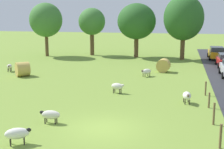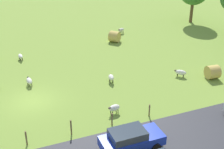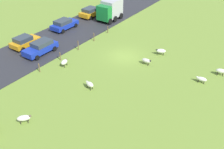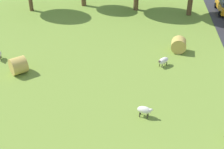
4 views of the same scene
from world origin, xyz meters
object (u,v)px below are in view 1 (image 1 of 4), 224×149
(sheep_2, at_px, (17,134))
(car_1, at_px, (216,53))
(tree_1, at_px, (46,20))
(sheep_1, at_px, (117,86))
(hay_bale_0, at_px, (23,69))
(tree_3, at_px, (92,22))
(tree_2, at_px, (184,18))
(sheep_4, at_px, (50,115))
(sheep_7, at_px, (146,72))
(sheep_0, at_px, (187,96))
(tree_0, at_px, (137,22))
(sheep_5, at_px, (9,66))
(hay_bale_1, at_px, (163,66))

(sheep_2, height_order, car_1, car_1)
(tree_1, height_order, car_1, tree_1)
(car_1, bearing_deg, sheep_1, -114.54)
(hay_bale_0, xyz_separation_m, tree_3, (2.52, 16.77, 4.12))
(tree_1, relative_size, tree_2, 0.89)
(sheep_4, bearing_deg, tree_1, 113.45)
(sheep_1, height_order, sheep_7, sheep_1)
(sheep_0, relative_size, tree_0, 0.15)
(sheep_5, relative_size, tree_3, 0.16)
(hay_bale_1, bearing_deg, tree_0, 112.29)
(sheep_7, distance_m, hay_bale_0, 12.27)
(sheep_4, distance_m, tree_3, 30.00)
(hay_bale_0, bearing_deg, tree_2, 43.82)
(sheep_0, bearing_deg, tree_1, 132.74)
(tree_0, bearing_deg, tree_1, -173.04)
(sheep_1, relative_size, sheep_7, 0.94)
(hay_bale_1, xyz_separation_m, tree_0, (-4.37, 10.66, 4.26))
(sheep_2, distance_m, sheep_4, 3.20)
(sheep_7, distance_m, tree_0, 14.50)
(hay_bale_1, xyz_separation_m, tree_3, (-11.00, 11.53, 4.13))
(sheep_7, bearing_deg, car_1, 59.73)
(tree_0, bearing_deg, sheep_4, -92.19)
(sheep_5, bearing_deg, tree_2, 35.25)
(sheep_0, xyz_separation_m, tree_2, (-0.33, 21.41, 4.93))
(hay_bale_1, distance_m, car_1, 12.49)
(sheep_4, xyz_separation_m, hay_bale_0, (-8.07, 12.40, 0.20))
(sheep_2, xyz_separation_m, sheep_7, (4.34, 17.98, -0.06))
(sheep_5, bearing_deg, sheep_1, -27.42)
(sheep_4, xyz_separation_m, car_1, (11.86, 28.35, 0.40))
(sheep_2, relative_size, sheep_7, 1.08)
(tree_0, bearing_deg, sheep_7, -77.98)
(sheep_5, height_order, tree_0, tree_0)
(sheep_1, xyz_separation_m, sheep_5, (-13.09, 6.79, 0.00))
(sheep_1, xyz_separation_m, tree_1, (-14.03, 19.07, 4.57))
(sheep_0, distance_m, tree_2, 21.98)
(sheep_7, bearing_deg, sheep_2, -103.58)
(sheep_2, bearing_deg, sheep_5, 120.20)
(sheep_4, distance_m, tree_0, 28.67)
(hay_bale_0, relative_size, car_1, 0.32)
(tree_3, bearing_deg, hay_bale_1, -46.35)
(tree_1, bearing_deg, sheep_7, -37.52)
(sheep_0, relative_size, sheep_7, 0.96)
(sheep_7, xyz_separation_m, tree_3, (-9.50, 14.36, 4.33))
(sheep_4, height_order, tree_2, tree_2)
(sheep_0, height_order, sheep_1, sheep_0)
(sheep_5, relative_size, hay_bale_0, 0.77)
(hay_bale_1, distance_m, tree_1, 19.84)
(sheep_2, bearing_deg, tree_1, 110.54)
(sheep_0, height_order, hay_bale_0, hay_bale_0)
(tree_0, distance_m, tree_2, 6.43)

